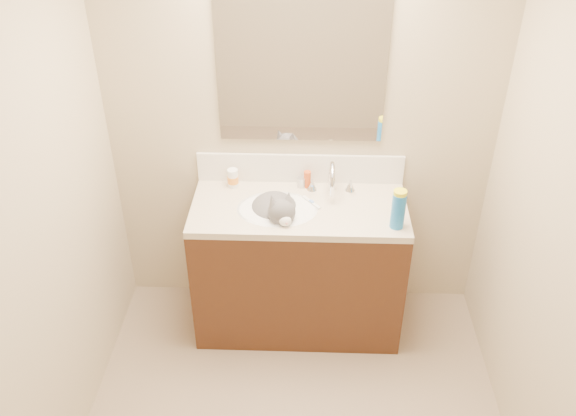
# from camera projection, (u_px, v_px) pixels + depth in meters

# --- Properties ---
(room_shell) EXTENTS (2.24, 2.54, 2.52)m
(room_shell) POSITION_uv_depth(u_px,v_px,m) (295.00, 211.00, 2.22)
(room_shell) COLOR tan
(room_shell) RESTS_ON ground
(vanity_cabinet) EXTENTS (1.20, 0.55, 0.82)m
(vanity_cabinet) POSITION_uv_depth(u_px,v_px,m) (298.00, 269.00, 3.63)
(vanity_cabinet) COLOR #3F2111
(vanity_cabinet) RESTS_ON ground
(counter_slab) EXTENTS (1.20, 0.55, 0.04)m
(counter_slab) POSITION_uv_depth(u_px,v_px,m) (299.00, 209.00, 3.39)
(counter_slab) COLOR beige
(counter_slab) RESTS_ON vanity_cabinet
(basin) EXTENTS (0.45, 0.36, 0.14)m
(basin) POSITION_uv_depth(u_px,v_px,m) (277.00, 219.00, 3.39)
(basin) COLOR white
(basin) RESTS_ON vanity_cabinet
(faucet) EXTENTS (0.28, 0.20, 0.21)m
(faucet) POSITION_uv_depth(u_px,v_px,m) (332.00, 181.00, 3.44)
(faucet) COLOR silver
(faucet) RESTS_ON counter_slab
(cat) EXTENTS (0.39, 0.43, 0.32)m
(cat) POSITION_uv_depth(u_px,v_px,m) (276.00, 213.00, 3.38)
(cat) COLOR #4F4D4F
(cat) RESTS_ON basin
(backsplash) EXTENTS (1.20, 0.02, 0.18)m
(backsplash) POSITION_uv_depth(u_px,v_px,m) (300.00, 168.00, 3.55)
(backsplash) COLOR silver
(backsplash) RESTS_ON counter_slab
(mirror) EXTENTS (0.90, 0.02, 0.80)m
(mirror) POSITION_uv_depth(u_px,v_px,m) (301.00, 72.00, 3.22)
(mirror) COLOR white
(mirror) RESTS_ON room_shell
(pill_bottle) EXTENTS (0.07, 0.07, 0.11)m
(pill_bottle) POSITION_uv_depth(u_px,v_px,m) (233.00, 178.00, 3.52)
(pill_bottle) COLOR white
(pill_bottle) RESTS_ON counter_slab
(pill_label) EXTENTS (0.08, 0.08, 0.04)m
(pill_label) POSITION_uv_depth(u_px,v_px,m) (233.00, 179.00, 3.53)
(pill_label) COLOR orange
(pill_label) RESTS_ON pill_bottle
(silver_jar) EXTENTS (0.07, 0.07, 0.06)m
(silver_jar) POSITION_uv_depth(u_px,v_px,m) (302.00, 182.00, 3.53)
(silver_jar) COLOR #B7B7BC
(silver_jar) RESTS_ON counter_slab
(amber_bottle) EXTENTS (0.04, 0.04, 0.10)m
(amber_bottle) POSITION_uv_depth(u_px,v_px,m) (307.00, 179.00, 3.52)
(amber_bottle) COLOR #C14616
(amber_bottle) RESTS_ON counter_slab
(toothbrush) EXTENTS (0.11, 0.13, 0.01)m
(toothbrush) POSITION_uv_depth(u_px,v_px,m) (311.00, 202.00, 3.40)
(toothbrush) COLOR white
(toothbrush) RESTS_ON counter_slab
(toothbrush_head) EXTENTS (0.03, 0.03, 0.02)m
(toothbrush_head) POSITION_uv_depth(u_px,v_px,m) (311.00, 202.00, 3.40)
(toothbrush_head) COLOR #6D98E8
(toothbrush_head) RESTS_ON counter_slab
(spray_can) EXTENTS (0.10, 0.10, 0.20)m
(spray_can) POSITION_uv_depth(u_px,v_px,m) (398.00, 211.00, 3.16)
(spray_can) COLOR blue
(spray_can) RESTS_ON counter_slab
(spray_cap) EXTENTS (0.09, 0.09, 0.04)m
(spray_cap) POSITION_uv_depth(u_px,v_px,m) (400.00, 194.00, 3.10)
(spray_cap) COLOR yellow
(spray_cap) RESTS_ON spray_can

